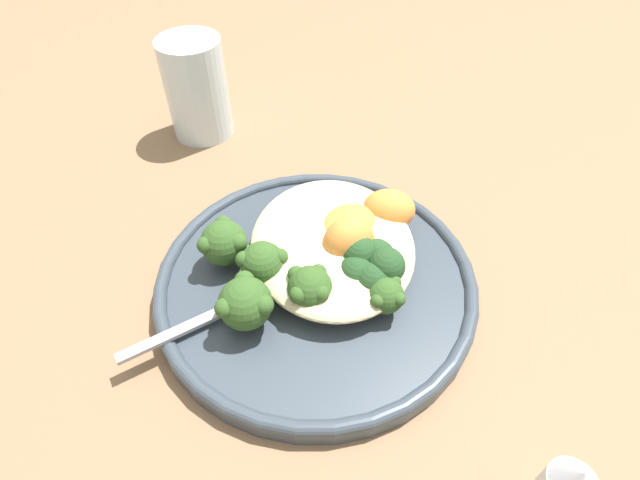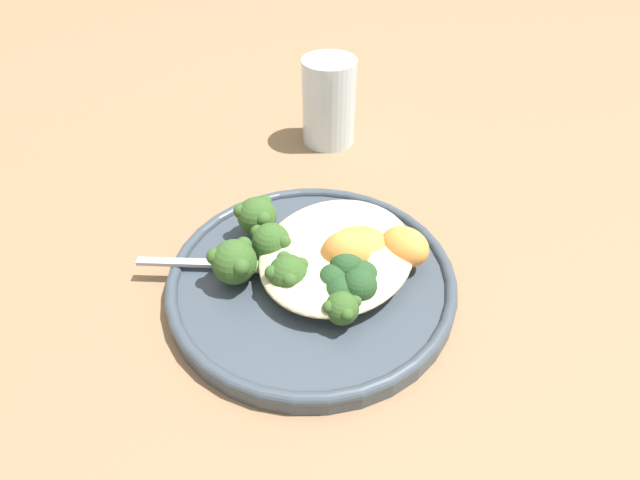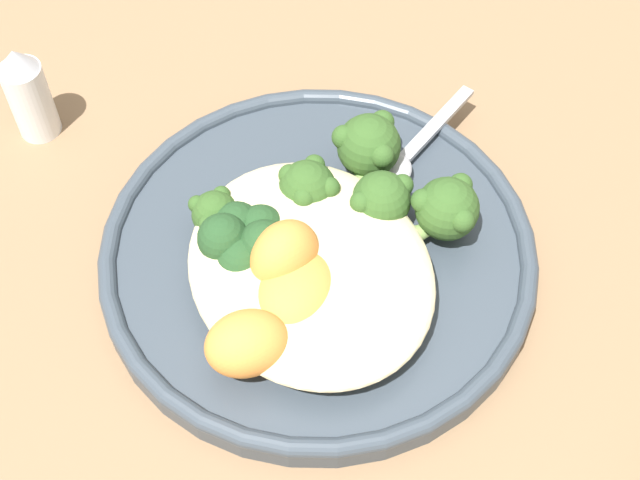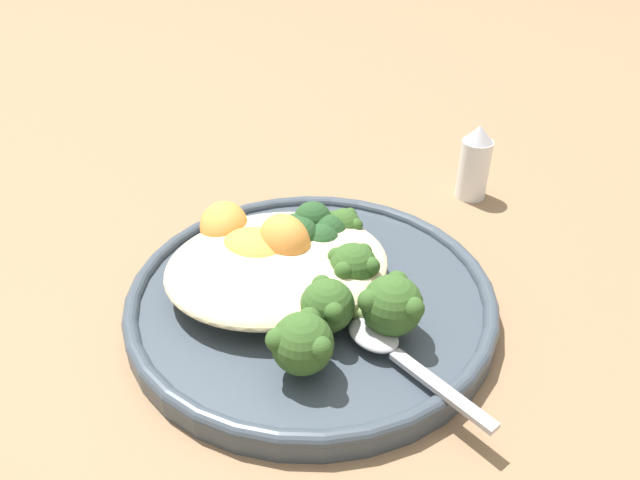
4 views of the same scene
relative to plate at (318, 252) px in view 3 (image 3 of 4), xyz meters
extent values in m
plane|color=#846647|center=(0.00, 0.00, -0.01)|extent=(4.00, 4.00, 0.00)
cylinder|color=#38424C|center=(0.00, 0.00, 0.00)|extent=(0.28, 0.28, 0.02)
torus|color=#38424C|center=(0.00, 0.00, 0.00)|extent=(0.28, 0.28, 0.01)
ellipsoid|color=beige|center=(-0.02, 0.02, 0.02)|extent=(0.17, 0.15, 0.03)
ellipsoid|color=#8EB25B|center=(-0.03, -0.03, 0.02)|extent=(0.01, 0.10, 0.01)
sphere|color=#335623|center=(-0.03, -0.08, 0.03)|extent=(0.04, 0.04, 0.04)
sphere|color=#335623|center=(-0.02, -0.06, 0.04)|extent=(0.02, 0.02, 0.02)
sphere|color=#335623|center=(-0.04, -0.08, 0.04)|extent=(0.02, 0.02, 0.02)
sphere|color=#335623|center=(-0.02, -0.09, 0.04)|extent=(0.02, 0.02, 0.02)
ellipsoid|color=#8EB25B|center=(-0.02, -0.02, 0.02)|extent=(0.04, 0.07, 0.02)
sphere|color=#335623|center=(0.00, -0.05, 0.03)|extent=(0.04, 0.04, 0.04)
sphere|color=#335623|center=(0.00, -0.03, 0.04)|extent=(0.01, 0.01, 0.01)
sphere|color=#335623|center=(0.00, -0.06, 0.04)|extent=(0.01, 0.01, 0.01)
ellipsoid|color=#8EB25B|center=(0.01, -0.03, 0.02)|extent=(0.08, 0.07, 0.01)
sphere|color=#335623|center=(0.04, -0.06, 0.03)|extent=(0.04, 0.04, 0.04)
sphere|color=#335623|center=(0.05, -0.04, 0.04)|extent=(0.02, 0.02, 0.02)
sphere|color=#335623|center=(0.02, -0.06, 0.04)|extent=(0.02, 0.02, 0.02)
sphere|color=#335623|center=(0.05, -0.07, 0.04)|extent=(0.02, 0.02, 0.02)
ellipsoid|color=#8EB25B|center=(0.00, 0.00, 0.02)|extent=(0.06, 0.02, 0.01)
sphere|color=#335623|center=(0.03, -0.01, 0.03)|extent=(0.04, 0.04, 0.04)
sphere|color=#335623|center=(0.04, 0.00, 0.04)|extent=(0.01, 0.01, 0.01)
sphere|color=#335623|center=(0.02, 0.00, 0.04)|extent=(0.01, 0.01, 0.01)
sphere|color=#335623|center=(0.02, -0.02, 0.04)|extent=(0.01, 0.01, 0.01)
sphere|color=#335623|center=(0.04, -0.02, 0.04)|extent=(0.01, 0.01, 0.01)
ellipsoid|color=#8EB25B|center=(0.00, 0.02, 0.02)|extent=(0.09, 0.08, 0.01)
sphere|color=#335623|center=(0.04, 0.05, 0.03)|extent=(0.03, 0.03, 0.03)
sphere|color=#335623|center=(0.05, 0.06, 0.03)|extent=(0.01, 0.01, 0.01)
sphere|color=#335623|center=(0.03, 0.06, 0.03)|extent=(0.01, 0.01, 0.01)
sphere|color=#335623|center=(0.03, 0.04, 0.03)|extent=(0.01, 0.01, 0.01)
sphere|color=#335623|center=(0.05, 0.04, 0.03)|extent=(0.01, 0.01, 0.01)
ellipsoid|color=#8EB25B|center=(-0.02, 0.02, 0.02)|extent=(0.06, 0.07, 0.01)
sphere|color=#335623|center=(0.01, 0.05, 0.02)|extent=(0.03, 0.03, 0.03)
sphere|color=#335623|center=(0.01, 0.06, 0.03)|extent=(0.01, 0.01, 0.01)
sphere|color=#335623|center=(0.00, 0.06, 0.03)|extent=(0.01, 0.01, 0.01)
sphere|color=#335623|center=(0.00, 0.04, 0.03)|extent=(0.01, 0.01, 0.01)
sphere|color=#335623|center=(0.01, 0.04, 0.03)|extent=(0.01, 0.01, 0.01)
ellipsoid|color=orange|center=(-0.06, 0.07, 0.03)|extent=(0.05, 0.05, 0.04)
ellipsoid|color=orange|center=(-0.04, 0.03, 0.03)|extent=(0.08, 0.08, 0.03)
ellipsoid|color=orange|center=(-0.01, 0.03, 0.03)|extent=(0.05, 0.06, 0.05)
sphere|color=#234723|center=(0.02, 0.04, 0.03)|extent=(0.03, 0.03, 0.03)
sphere|color=#234723|center=(0.02, 0.06, 0.03)|extent=(0.03, 0.03, 0.03)
sphere|color=#234723|center=(0.00, 0.05, 0.03)|extent=(0.03, 0.03, 0.03)
sphere|color=#234723|center=(0.00, 0.04, 0.03)|extent=(0.03, 0.03, 0.03)
sphere|color=#234723|center=(0.02, 0.03, 0.03)|extent=(0.03, 0.03, 0.03)
cube|color=#A3A3A8|center=(0.05, -0.12, 0.01)|extent=(0.04, 0.08, 0.00)
ellipsoid|color=#A3A3A8|center=(0.03, -0.07, 0.02)|extent=(0.04, 0.05, 0.01)
cylinder|color=white|center=(0.20, 0.13, 0.02)|extent=(0.03, 0.03, 0.06)
cone|color=#B2B2B7|center=(0.20, 0.13, 0.06)|extent=(0.03, 0.03, 0.02)
camera|label=1|loc=(0.28, -0.02, 0.35)|focal=28.00mm
camera|label=2|loc=(0.30, 0.17, 0.36)|focal=28.00mm
camera|label=3|loc=(-0.29, 0.15, 0.48)|focal=50.00mm
camera|label=4|loc=(-0.09, -0.36, 0.31)|focal=35.00mm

